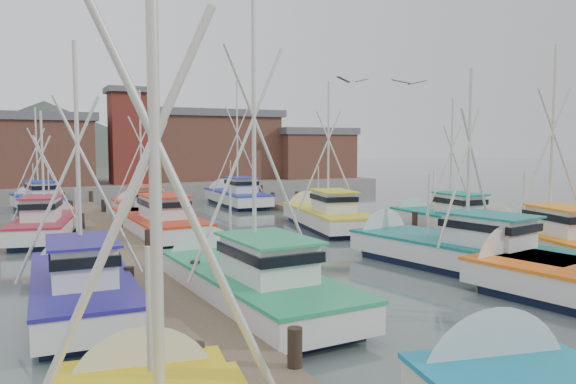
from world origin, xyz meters
name	(u,v)px	position (x,y,z in m)	size (l,w,h in m)	color
ground	(331,268)	(0.00, 0.00, 0.00)	(260.00, 260.00, 0.00)	#536462
dock_left	(129,259)	(-7.00, 4.04, 0.21)	(2.30, 46.00, 1.50)	brown
dock_right	(411,234)	(7.00, 4.04, 0.21)	(2.30, 46.00, 1.50)	brown
quay	(143,186)	(0.00, 37.00, 0.60)	(44.00, 16.00, 1.20)	gray
shed_left	(17,149)	(-11.00, 35.00, 4.34)	(12.72, 8.48, 6.20)	brown
shed_center	(201,144)	(6.00, 37.00, 4.69)	(14.84, 9.54, 6.90)	brown
shed_right	(310,152)	(17.00, 34.00, 3.84)	(8.48, 6.36, 5.20)	brown
lookout_tower	(127,135)	(-2.00, 33.00, 5.55)	(3.60, 3.60, 8.50)	maroon
distant_hills	(10,165)	(-12.76, 122.59, 0.00)	(175.00, 140.00, 42.00)	#434E41
boat_4	(244,281)	(-4.81, -3.13, 0.69)	(4.09, 9.51, 10.27)	black
boat_5	(450,250)	(4.22, -1.94, 0.68)	(4.86, 10.19, 8.49)	black
boat_6	(81,286)	(-9.32, -1.55, 0.68)	(3.42, 8.54, 8.30)	black
boat_7	(537,239)	(9.43, -1.58, 0.68)	(4.61, 9.53, 9.67)	black
boat_8	(155,222)	(-4.44, 10.83, 0.68)	(3.43, 9.86, 8.27)	black
boat_9	(324,216)	(4.85, 9.24, 0.68)	(4.24, 9.39, 9.01)	black
boat_10	(47,225)	(-9.65, 12.18, 0.68)	(4.01, 8.48, 7.05)	black
boat_11	(442,220)	(9.68, 4.78, 0.68)	(3.14, 8.03, 7.74)	black
boat_12	(140,210)	(-4.11, 16.68, 0.68)	(3.45, 8.22, 8.68)	black
boat_13	(235,196)	(4.27, 22.45, 0.69)	(4.09, 9.15, 10.33)	black
boat_14	(37,202)	(-9.82, 24.24, 0.68)	(3.72, 8.25, 7.87)	black
gull_near	(353,81)	(0.70, -0.35, 7.19)	(1.54, 0.66, 0.24)	gray
gull_far	(409,83)	(3.33, -0.38, 7.23)	(1.52, 0.66, 0.24)	gray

